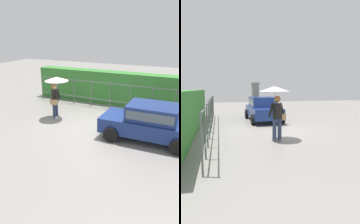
% 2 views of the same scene
% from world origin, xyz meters
% --- Properties ---
extents(ground_plane, '(40.00, 40.00, 0.00)m').
position_xyz_m(ground_plane, '(0.00, 0.00, 0.00)').
color(ground_plane, gray).
extents(car, '(3.74, 1.87, 1.48)m').
position_xyz_m(car, '(2.64, -0.19, 0.80)').
color(car, navy).
rests_on(car, ground).
extents(pedestrian, '(1.15, 1.15, 2.08)m').
position_xyz_m(pedestrian, '(-2.05, 0.34, 1.61)').
color(pedestrian, '#2D3856').
rests_on(pedestrian, ground).
extents(gate_pillar, '(0.60, 0.60, 2.42)m').
position_xyz_m(gate_pillar, '(5.05, -0.16, 1.24)').
color(gate_pillar, gray).
rests_on(gate_pillar, ground).
extents(fence_section, '(10.33, 0.05, 1.50)m').
position_xyz_m(fence_section, '(0.43, 2.82, 0.82)').
color(fence_section, '#59605B').
rests_on(fence_section, ground).
extents(hedge_row, '(11.28, 0.90, 1.90)m').
position_xyz_m(hedge_row, '(0.43, 3.86, 0.95)').
color(hedge_row, '#387F33').
rests_on(hedge_row, ground).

